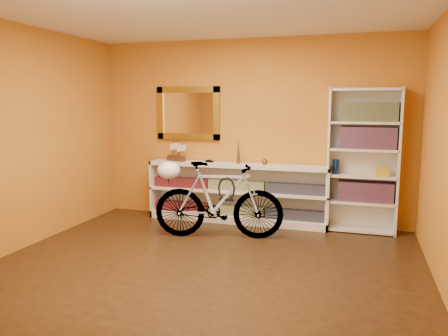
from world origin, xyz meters
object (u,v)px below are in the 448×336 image
(console_unit, at_px, (237,193))
(bicycle, at_px, (219,200))
(helmet, at_px, (169,170))
(bookcase, at_px, (363,161))

(console_unit, bearing_deg, bicycle, -90.90)
(bicycle, bearing_deg, helmet, 90.00)
(console_unit, bearing_deg, bookcase, 0.84)
(bookcase, xyz_separation_m, bicycle, (-1.71, -0.83, -0.46))
(bicycle, distance_m, helmet, 0.74)
(console_unit, height_order, bicycle, bicycle)
(console_unit, relative_size, helmet, 8.89)
(helmet, bearing_deg, bicycle, 11.42)
(console_unit, bearing_deg, helmet, -124.31)
(bookcase, bearing_deg, bicycle, -154.14)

